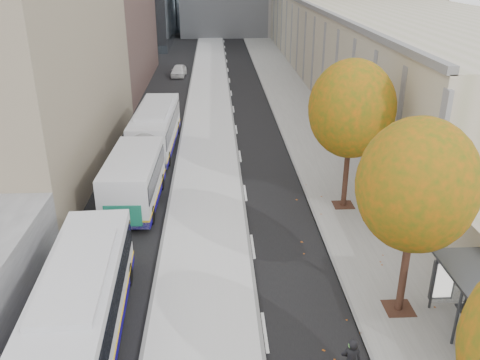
{
  "coord_description": "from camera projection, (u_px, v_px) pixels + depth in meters",
  "views": [
    {
      "loc": [
        -3.28,
        -2.6,
        12.36
      ],
      "look_at": [
        -2.14,
        20.13,
        2.5
      ],
      "focal_mm": 38.0,
      "sensor_mm": 36.0,
      "label": 1
    }
  ],
  "objects": [
    {
      "name": "distant_car",
      "position": [
        179.0,
        71.0,
        58.61
      ],
      "size": [
        1.85,
        3.97,
        1.31
      ],
      "primitive_type": "imported",
      "rotation": [
        0.0,
        0.0,
        -0.08
      ],
      "color": "silver",
      "rests_on": "ground"
    },
    {
      "name": "tree_c",
      "position": [
        417.0,
        186.0,
        17.43
      ],
      "size": [
        4.2,
        4.2,
        7.28
      ],
      "color": "black",
      "rests_on": "sidewalk"
    },
    {
      "name": "bus_platform",
      "position": [
        208.0,
        133.0,
        39.31
      ],
      "size": [
        4.25,
        150.0,
        0.15
      ],
      "primitive_type": "cube",
      "color": "silver",
      "rests_on": "ground"
    },
    {
      "name": "tree_d",
      "position": [
        352.0,
        109.0,
        25.6
      ],
      "size": [
        4.4,
        4.4,
        7.6
      ],
      "color": "black",
      "rests_on": "sidewalk"
    },
    {
      "name": "bus_far",
      "position": [
        148.0,
        146.0,
        32.06
      ],
      "size": [
        2.98,
        17.28,
        2.87
      ],
      "rotation": [
        0.0,
        0.0,
        -0.03
      ],
      "color": "silver",
      "rests_on": "ground"
    },
    {
      "name": "building_tan",
      "position": [
        360.0,
        31.0,
        65.21
      ],
      "size": [
        18.0,
        92.0,
        8.0
      ],
      "primitive_type": "cube",
      "color": "#AAA685",
      "rests_on": "ground"
    },
    {
      "name": "sidewalk",
      "position": [
        310.0,
        132.0,
        39.69
      ],
      "size": [
        4.75,
        150.0,
        0.08
      ],
      "primitive_type": "cube",
      "color": "gray",
      "rests_on": "ground"
    }
  ]
}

